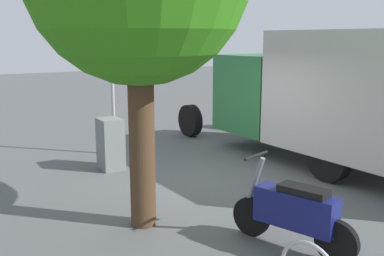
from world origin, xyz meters
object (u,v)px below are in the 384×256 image
at_px(utility_cabinet, 111,144).
at_px(stop_sign, 111,63).
at_px(motorcycle, 294,212).
at_px(box_truck_near, 342,93).

bearing_deg(utility_cabinet, stop_sign, -24.65).
bearing_deg(motorcycle, utility_cabinet, -9.89).
bearing_deg(stop_sign, box_truck_near, -133.56).
height_order(motorcycle, utility_cabinet, motorcycle).
bearing_deg(motorcycle, box_truck_near, -74.84).
bearing_deg(stop_sign, motorcycle, -178.19).
distance_m(stop_sign, utility_cabinet, 2.06).
height_order(box_truck_near, utility_cabinet, box_truck_near).
distance_m(box_truck_near, stop_sign, 5.19).
distance_m(box_truck_near, motorcycle, 4.39).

